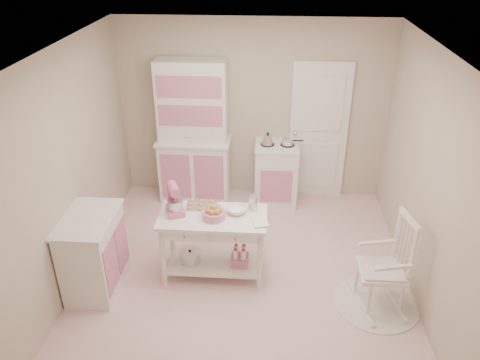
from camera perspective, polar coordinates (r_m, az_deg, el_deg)
name	(u,v)px	position (r m, az deg, el deg)	size (l,w,h in m)	color
room_shell	(245,143)	(4.84, 0.58, 4.58)	(3.84, 3.84, 2.62)	#D4848F
door	(318,132)	(6.84, 9.55, 5.80)	(0.82, 0.05, 2.04)	white
hutch	(193,133)	(6.69, -5.75, 5.73)	(1.06, 0.50, 2.08)	white
stove	(276,174)	(6.80, 4.44, 0.79)	(0.62, 0.57, 0.92)	white
base_cabinet	(94,253)	(5.43, -17.40, -8.51)	(0.54, 0.84, 0.92)	white
lace_rug	(376,303)	(5.47, 16.22, -14.17)	(0.92, 0.92, 0.01)	white
rocking_chair	(383,263)	(5.12, 17.04, -9.66)	(0.48, 0.72, 1.10)	white
work_table	(214,245)	(5.42, -3.23, -7.93)	(1.20, 0.60, 0.80)	white
stand_mixer	(174,200)	(5.18, -7.99, -2.46)	(0.20, 0.28, 0.34)	#E05E92
cookie_tray	(202,206)	(5.35, -4.72, -3.19)	(0.34, 0.24, 0.02)	silver
bread_basket	(214,215)	(5.12, -3.21, -4.25)	(0.25, 0.25, 0.09)	#CF779A
mixing_bowl	(237,210)	(5.21, -0.41, -3.68)	(0.23, 0.23, 0.07)	white
metal_pitcher	(253,203)	(5.25, 1.61, -2.83)	(0.10, 0.10, 0.17)	silver
recipe_book	(253,223)	(5.05, 1.57, -5.21)	(0.16, 0.22, 0.02)	white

